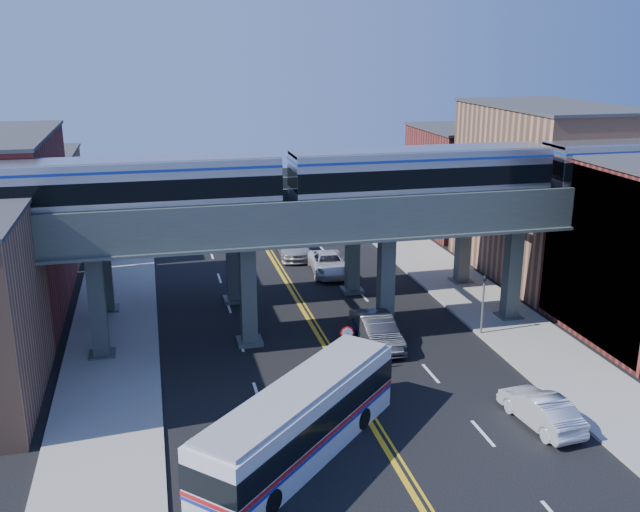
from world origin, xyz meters
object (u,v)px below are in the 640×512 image
(traffic_signal, at_px, (483,298))
(car_lane_b, at_px, (377,331))
(car_lane_a, at_px, (377,333))
(transit_bus, at_px, (300,422))
(car_lane_d, at_px, (293,245))
(car_lane_c, at_px, (328,263))
(stop_sign, at_px, (347,342))
(transit_train, at_px, (421,175))
(car_parked_curb, at_px, (541,409))

(traffic_signal, bearing_deg, car_lane_b, 178.83)
(car_lane_a, bearing_deg, transit_bus, -130.87)
(transit_bus, bearing_deg, car_lane_b, 11.94)
(transit_bus, relative_size, car_lane_d, 1.68)
(car_lane_c, distance_m, car_lane_d, 5.29)
(car_lane_a, bearing_deg, car_lane_b, 75.04)
(stop_sign, distance_m, car_lane_a, 4.03)
(car_lane_a, bearing_deg, transit_train, 27.01)
(transit_train, xyz_separation_m, traffic_signal, (3.32, -2.00, -6.90))
(car_lane_a, height_order, car_lane_c, car_lane_a)
(transit_bus, relative_size, car_lane_a, 2.22)
(traffic_signal, distance_m, car_parked_curb, 10.19)
(traffic_signal, distance_m, transit_bus, 16.13)
(car_lane_a, bearing_deg, car_parked_curb, -73.26)
(car_lane_c, bearing_deg, car_parked_curb, -76.03)
(traffic_signal, xyz_separation_m, transit_bus, (-12.77, -9.82, -0.77))
(traffic_signal, height_order, transit_bus, traffic_signal)
(car_parked_curb, bearing_deg, car_lane_c, -86.99)
(car_lane_a, xyz_separation_m, car_lane_c, (0.57, 13.39, -0.01))
(car_lane_a, distance_m, car_parked_curb, 10.77)
(transit_train, bearing_deg, car_lane_a, -145.57)
(transit_train, height_order, car_lane_a, transit_train)
(transit_train, height_order, car_lane_d, transit_train)
(stop_sign, relative_size, transit_bus, 0.26)
(stop_sign, relative_size, car_lane_a, 0.58)
(car_parked_curb, bearing_deg, car_lane_b, -72.76)
(car_lane_a, relative_size, car_parked_curb, 0.99)
(transit_bus, distance_m, car_lane_b, 11.88)
(car_lane_d, bearing_deg, car_lane_c, -68.05)
(transit_train, height_order, stop_sign, transit_train)
(transit_train, xyz_separation_m, car_lane_a, (-3.01, -2.06, -8.43))
(stop_sign, height_order, car_parked_curb, stop_sign)
(transit_train, distance_m, stop_sign, 10.56)
(traffic_signal, relative_size, car_parked_curb, 0.90)
(transit_train, relative_size, stop_sign, 17.29)
(car_lane_c, bearing_deg, traffic_signal, -62.04)
(transit_train, xyz_separation_m, car_parked_curb, (1.40, -11.89, -8.45))
(transit_bus, bearing_deg, car_lane_d, 34.19)
(traffic_signal, bearing_deg, car_lane_a, -179.42)
(car_lane_b, bearing_deg, stop_sign, -129.92)
(car_parked_curb, bearing_deg, car_lane_a, -72.22)
(transit_train, height_order, transit_bus, transit_train)
(transit_bus, height_order, car_parked_curb, transit_bus)
(car_lane_a, xyz_separation_m, car_lane_b, (0.03, 0.19, 0.09))
(car_lane_b, xyz_separation_m, car_lane_d, (-1.10, 18.22, 0.00))
(car_lane_d, distance_m, car_parked_curb, 28.77)
(traffic_signal, distance_m, car_lane_b, 6.47)
(car_lane_b, relative_size, car_lane_d, 0.88)
(car_lane_a, distance_m, car_lane_c, 13.40)
(car_lane_d, relative_size, car_parked_curb, 1.30)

